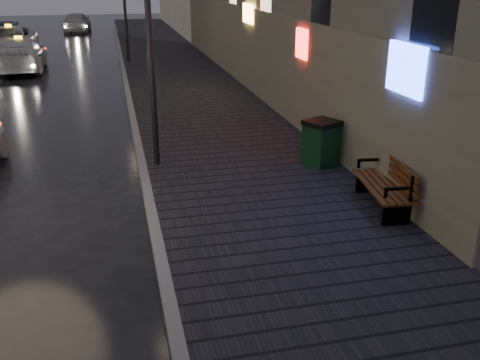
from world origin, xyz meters
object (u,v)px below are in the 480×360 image
object	(u,v)px
car_far	(77,22)
bench	(386,184)
lamp_near	(148,18)
taxi_far	(10,40)
trash_bin	(321,142)
taxi_mid	(21,55)

from	to	relation	value
car_far	bench	bearing A→B (deg)	105.10
lamp_near	taxi_far	distance (m)	22.90
trash_bin	car_far	world-z (taller)	car_far
lamp_near	bench	bearing A→B (deg)	-41.22
bench	taxi_far	xyz separation A→B (m)	(-10.54, 25.37, 0.14)
bench	taxi_mid	xyz separation A→B (m)	(-9.12, 19.01, 0.12)
bench	taxi_far	distance (m)	27.47
trash_bin	taxi_mid	world-z (taller)	taxi_mid
taxi_mid	lamp_near	bearing A→B (deg)	106.04
lamp_near	car_far	bearing A→B (deg)	95.55
taxi_far	car_far	bearing A→B (deg)	75.31
bench	car_far	size ratio (longest dim) A/B	0.42
trash_bin	taxi_far	bearing A→B (deg)	89.92
bench	car_far	xyz separation A→B (m)	(-7.36, 37.46, 0.15)
taxi_mid	car_far	size ratio (longest dim) A/B	1.13
taxi_mid	taxi_far	world-z (taller)	taxi_far
trash_bin	lamp_near	bearing A→B (deg)	142.09
trash_bin	taxi_mid	size ratio (longest dim) A/B	0.21
lamp_near	trash_bin	distance (m)	4.79
taxi_mid	trash_bin	bearing A→B (deg)	116.29
bench	car_far	distance (m)	38.18
lamp_near	trash_bin	xyz separation A→B (m)	(3.78, -0.91, -2.80)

